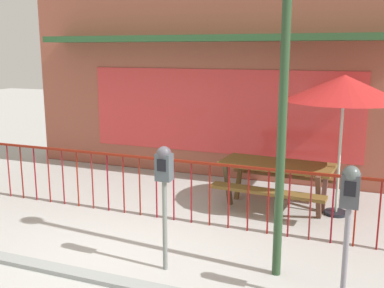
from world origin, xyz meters
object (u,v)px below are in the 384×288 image
object	(u,v)px
parking_meter_near	(349,200)
picnic_table_left	(276,172)
patio_umbrella	(344,89)
parking_meter_far	(164,176)
street_lamp	(285,56)

from	to	relation	value
parking_meter_near	picnic_table_left	bearing A→B (deg)	114.25
patio_umbrella	parking_meter_far	size ratio (longest dim) A/B	1.47
picnic_table_left	parking_meter_near	distance (m)	3.02
picnic_table_left	street_lamp	xyz separation A→B (m)	(0.46, -2.26, 1.90)
parking_meter_far	street_lamp	world-z (taller)	street_lamp
patio_umbrella	parking_meter_near	bearing A→B (deg)	-84.62
parking_meter_far	street_lamp	bearing A→B (deg)	16.11
parking_meter_near	parking_meter_far	xyz separation A→B (m)	(-2.02, 0.09, 0.01)
parking_meter_far	street_lamp	distance (m)	1.88
picnic_table_left	patio_umbrella	bearing A→B (deg)	3.19
picnic_table_left	parking_meter_near	size ratio (longest dim) A/B	1.27
parking_meter_far	picnic_table_left	bearing A→B (deg)	72.97
parking_meter_near	parking_meter_far	world-z (taller)	parking_meter_far
parking_meter_far	street_lamp	xyz separation A→B (m)	(1.26, 0.36, 1.35)
picnic_table_left	patio_umbrella	world-z (taller)	patio_umbrella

